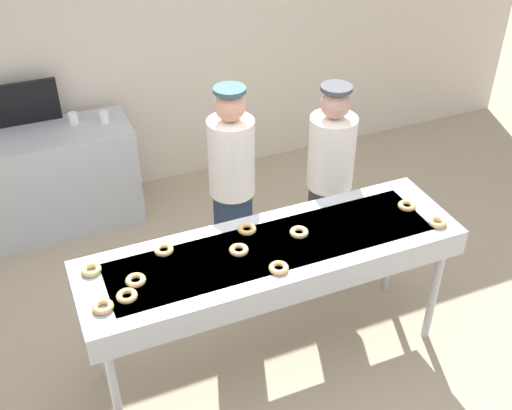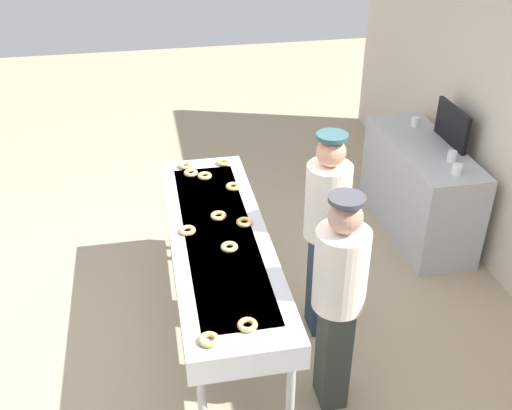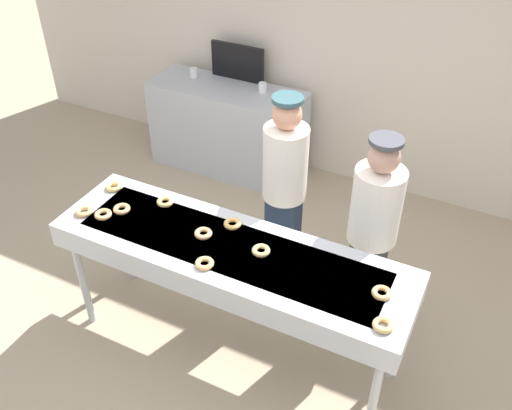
{
  "view_description": "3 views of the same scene",
  "coord_description": "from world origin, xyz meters",
  "px_view_note": "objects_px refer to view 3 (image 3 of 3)",
  "views": [
    {
      "loc": [
        -1.26,
        -2.74,
        3.41
      ],
      "look_at": [
        0.04,
        0.36,
        1.05
      ],
      "focal_mm": 44.02,
      "sensor_mm": 36.0,
      "label": 1
    },
    {
      "loc": [
        3.57,
        -0.42,
        3.37
      ],
      "look_at": [
        -0.03,
        0.28,
        1.17
      ],
      "focal_mm": 42.31,
      "sensor_mm": 36.0,
      "label": 2
    },
    {
      "loc": [
        1.38,
        -2.38,
        3.4
      ],
      "look_at": [
        -0.01,
        0.39,
        1.06
      ],
      "focal_mm": 39.78,
      "sensor_mm": 36.0,
      "label": 3
    }
  ],
  "objects_px": {
    "glazed_donut_0": "(165,202)",
    "worker_assistant": "(373,228)",
    "glazed_donut_5": "(261,251)",
    "menu_display": "(238,62)",
    "glazed_donut_4": "(203,233)",
    "glazed_donut_8": "(122,209)",
    "glazed_donut_3": "(205,263)",
    "fryer_conveyor": "(230,258)",
    "paper_cup_1": "(282,96)",
    "glazed_donut_6": "(383,325)",
    "glazed_donut_10": "(382,293)",
    "glazed_donut_7": "(103,214)",
    "glazed_donut_9": "(84,211)",
    "paper_cup_0": "(263,87)",
    "paper_cup_2": "(194,73)",
    "prep_counter": "(228,129)",
    "glazed_donut_2": "(232,224)",
    "glazed_donut_1": "(114,187)",
    "worker_baker": "(284,188)"
  },
  "relations": [
    {
      "from": "glazed_donut_0",
      "to": "worker_assistant",
      "type": "distance_m",
      "value": 1.46
    },
    {
      "from": "glazed_donut_5",
      "to": "menu_display",
      "type": "xyz_separation_m",
      "value": [
        -1.41,
        2.34,
        0.11
      ]
    },
    {
      "from": "glazed_donut_4",
      "to": "glazed_donut_8",
      "type": "relative_size",
      "value": 1.0
    },
    {
      "from": "glazed_donut_0",
      "to": "glazed_donut_5",
      "type": "bearing_deg",
      "value": -10.85
    },
    {
      "from": "glazed_donut_5",
      "to": "glazed_donut_3",
      "type": "bearing_deg",
      "value": -134.69
    },
    {
      "from": "fryer_conveyor",
      "to": "paper_cup_1",
      "type": "height_order",
      "value": "paper_cup_1"
    },
    {
      "from": "glazed_donut_6",
      "to": "worker_assistant",
      "type": "distance_m",
      "value": 0.92
    },
    {
      "from": "glazed_donut_10",
      "to": "worker_assistant",
      "type": "distance_m",
      "value": 0.68
    },
    {
      "from": "glazed_donut_7",
      "to": "paper_cup_1",
      "type": "height_order",
      "value": "paper_cup_1"
    },
    {
      "from": "glazed_donut_9",
      "to": "worker_assistant",
      "type": "bearing_deg",
      "value": 23.53
    },
    {
      "from": "glazed_donut_10",
      "to": "paper_cup_0",
      "type": "height_order",
      "value": "paper_cup_0"
    },
    {
      "from": "glazed_donut_10",
      "to": "menu_display",
      "type": "xyz_separation_m",
      "value": [
        -2.21,
        2.35,
        0.11
      ]
    },
    {
      "from": "glazed_donut_5",
      "to": "paper_cup_2",
      "type": "bearing_deg",
      "value": 130.23
    },
    {
      "from": "glazed_donut_9",
      "to": "prep_counter",
      "type": "relative_size",
      "value": 0.07
    },
    {
      "from": "glazed_donut_3",
      "to": "glazed_donut_8",
      "type": "height_order",
      "value": "same"
    },
    {
      "from": "glazed_donut_4",
      "to": "prep_counter",
      "type": "distance_m",
      "value": 2.4
    },
    {
      "from": "fryer_conveyor",
      "to": "glazed_donut_10",
      "type": "bearing_deg",
      "value": 1.56
    },
    {
      "from": "prep_counter",
      "to": "paper_cup_0",
      "type": "height_order",
      "value": "paper_cup_0"
    },
    {
      "from": "worker_assistant",
      "to": "glazed_donut_10",
      "type": "bearing_deg",
      "value": 99.71
    },
    {
      "from": "glazed_donut_9",
      "to": "glazed_donut_3",
      "type": "bearing_deg",
      "value": -4.37
    },
    {
      "from": "paper_cup_1",
      "to": "paper_cup_2",
      "type": "xyz_separation_m",
      "value": [
        -1.04,
        0.08,
        0.0
      ]
    },
    {
      "from": "glazed_donut_2",
      "to": "paper_cup_2",
      "type": "height_order",
      "value": "paper_cup_2"
    },
    {
      "from": "glazed_donut_6",
      "to": "glazed_donut_8",
      "type": "relative_size",
      "value": 1.0
    },
    {
      "from": "glazed_donut_2",
      "to": "prep_counter",
      "type": "relative_size",
      "value": 0.07
    },
    {
      "from": "glazed_donut_2",
      "to": "glazed_donut_10",
      "type": "xyz_separation_m",
      "value": [
        1.09,
        -0.17,
        0.0
      ]
    },
    {
      "from": "glazed_donut_4",
      "to": "glazed_donut_6",
      "type": "xyz_separation_m",
      "value": [
        1.29,
        -0.23,
        0.0
      ]
    },
    {
      "from": "glazed_donut_9",
      "to": "glazed_donut_1",
      "type": "bearing_deg",
      "value": 90.19
    },
    {
      "from": "glazed_donut_4",
      "to": "worker_baker",
      "type": "bearing_deg",
      "value": 72.1
    },
    {
      "from": "glazed_donut_6",
      "to": "glazed_donut_5",
      "type": "bearing_deg",
      "value": 163.96
    },
    {
      "from": "prep_counter",
      "to": "paper_cup_0",
      "type": "xyz_separation_m",
      "value": [
        0.36,
        0.08,
        0.51
      ]
    },
    {
      "from": "glazed_donut_4",
      "to": "paper_cup_1",
      "type": "relative_size",
      "value": 1.24
    },
    {
      "from": "prep_counter",
      "to": "menu_display",
      "type": "height_order",
      "value": "menu_display"
    },
    {
      "from": "glazed_donut_5",
      "to": "worker_assistant",
      "type": "distance_m",
      "value": 0.83
    },
    {
      "from": "glazed_donut_5",
      "to": "paper_cup_2",
      "type": "relative_size",
      "value": 1.24
    },
    {
      "from": "glazed_donut_1",
      "to": "glazed_donut_3",
      "type": "height_order",
      "value": "same"
    },
    {
      "from": "fryer_conveyor",
      "to": "paper_cup_1",
      "type": "distance_m",
      "value": 2.23
    },
    {
      "from": "glazed_donut_5",
      "to": "worker_baker",
      "type": "relative_size",
      "value": 0.07
    },
    {
      "from": "glazed_donut_4",
      "to": "glazed_donut_9",
      "type": "distance_m",
      "value": 0.88
    },
    {
      "from": "glazed_donut_1",
      "to": "glazed_donut_7",
      "type": "height_order",
      "value": "same"
    },
    {
      "from": "fryer_conveyor",
      "to": "glazed_donut_3",
      "type": "height_order",
      "value": "glazed_donut_3"
    },
    {
      "from": "prep_counter",
      "to": "glazed_donut_3",
      "type": "bearing_deg",
      "value": -63.92
    },
    {
      "from": "paper_cup_1",
      "to": "menu_display",
      "type": "height_order",
      "value": "menu_display"
    },
    {
      "from": "menu_display",
      "to": "glazed_donut_4",
      "type": "bearing_deg",
      "value": -67.01
    },
    {
      "from": "worker_baker",
      "to": "prep_counter",
      "type": "height_order",
      "value": "worker_baker"
    },
    {
      "from": "glazed_donut_2",
      "to": "glazed_donut_4",
      "type": "relative_size",
      "value": 1.0
    },
    {
      "from": "glazed_donut_1",
      "to": "glazed_donut_4",
      "type": "bearing_deg",
      "value": -10.73
    },
    {
      "from": "glazed_donut_6",
      "to": "glazed_donut_10",
      "type": "distance_m",
      "value": 0.25
    },
    {
      "from": "glazed_donut_8",
      "to": "glazed_donut_9",
      "type": "relative_size",
      "value": 1.0
    },
    {
      "from": "glazed_donut_4",
      "to": "paper_cup_0",
      "type": "relative_size",
      "value": 1.24
    },
    {
      "from": "paper_cup_0",
      "to": "glazed_donut_7",
      "type": "bearing_deg",
      "value": -92.03
    }
  ]
}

